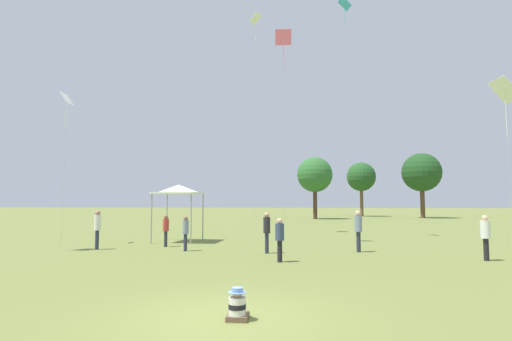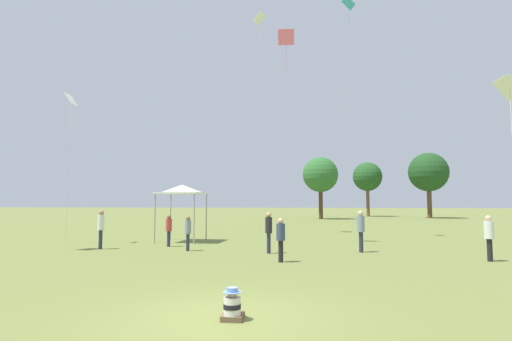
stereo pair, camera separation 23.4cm
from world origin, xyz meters
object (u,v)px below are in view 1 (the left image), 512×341
person_standing_7 (97,225)px  kite_4 (345,16)px  person_standing_6 (280,236)px  kite_1 (505,93)px  distant_tree_0 (361,177)px  seated_toddler (237,306)px  canopy_tent (179,190)px  person_standing_1 (267,228)px  kite_3 (67,104)px  distant_tree_2 (315,175)px  person_standing_2 (358,227)px  person_standing_0 (166,227)px  person_standing_5 (486,233)px  kite_5 (283,46)px  distant_tree_1 (422,173)px  person_standing_4 (186,230)px  kite_0 (256,31)px

person_standing_7 → kite_4: size_ratio=0.12×
person_standing_6 → kite_4: bearing=-55.1°
kite_1 → kite_4: kite_4 is taller
kite_4 → person_standing_7: bearing=151.3°
person_standing_7 → distant_tree_0: (19.14, 45.77, 5.01)m
seated_toddler → canopy_tent: (-5.53, 14.20, 2.63)m
seated_toddler → person_standing_1: size_ratio=0.35×
person_standing_6 → kite_3: kite_3 is taller
kite_4 → distant_tree_2: 29.16m
person_standing_2 → seated_toddler: bearing=-25.2°
person_standing_1 → canopy_tent: 7.13m
person_standing_0 → kite_1: kite_1 is taller
canopy_tent → person_standing_0: bearing=-87.2°
person_standing_5 → person_standing_6: 7.82m
person_standing_7 → distant_tree_2: distant_tree_2 is taller
person_standing_0 → person_standing_6: bearing=-2.2°
kite_5 → distant_tree_1: kite_5 is taller
kite_3 → distant_tree_1: (29.47, 38.43, -1.03)m
kite_5 → distant_tree_2: bearing=-52.9°
distant_tree_0 → kite_3: bearing=-116.5°
person_standing_4 → kite_4: kite_4 is taller
person_standing_2 → kite_0: 17.27m
person_standing_2 → person_standing_5: size_ratio=1.07×
person_standing_7 → kite_1: kite_1 is taller
person_standing_2 → kite_5: kite_5 is taller
person_standing_6 → kite_1: 12.12m
person_standing_4 → distant_tree_0: size_ratio=0.19×
person_standing_6 → kite_4: (3.76, 10.28, 13.14)m
person_standing_2 → person_standing_4: person_standing_2 is taller
kite_0 → distant_tree_2: kite_0 is taller
person_standing_0 → kite_3: 8.57m
person_standing_6 → person_standing_7: person_standing_7 is taller
person_standing_0 → distant_tree_1: 45.78m
seated_toddler → canopy_tent: size_ratio=0.19×
seated_toddler → person_standing_6: size_ratio=0.38×
person_standing_4 → kite_1: (14.27, 0.66, 6.09)m
person_standing_4 → kite_3: (-7.11, 1.86, 6.43)m
kite_3 → kite_5: 12.06m
person_standing_4 → kite_0: size_ratio=0.10×
person_standing_1 → distant_tree_2: bearing=-119.0°
person_standing_4 → kite_4: size_ratio=0.10×
person_standing_1 → canopy_tent: size_ratio=0.56×
person_standing_5 → kite_5: 13.53m
person_standing_1 → kite_4: size_ratio=0.12×
person_standing_2 → person_standing_4: size_ratio=1.17×
person_standing_1 → distant_tree_0: size_ratio=0.21×
person_standing_0 → kite_0: kite_0 is taller
person_standing_4 → person_standing_5: (12.13, -1.72, 0.07)m
person_standing_7 → kite_1: size_ratio=0.24×
person_standing_4 → person_standing_7: size_ratio=0.86×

